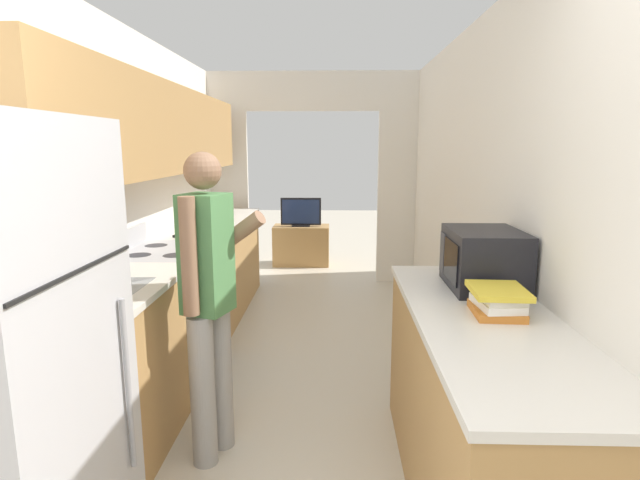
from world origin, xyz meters
name	(u,v)px	position (x,y,z in m)	size (l,w,h in m)	color
wall_left	(115,173)	(-1.18, 2.37, 1.47)	(0.38, 7.47, 2.50)	white
wall_right	(509,218)	(1.26, 1.94, 1.25)	(0.06, 7.47, 2.50)	white
wall_far_with_doorway	(313,164)	(0.00, 5.10, 1.43)	(2.86, 0.06, 2.50)	white
counter_left	(190,290)	(-0.93, 3.07, 0.47)	(0.62, 3.85, 0.93)	#B2844C
counter_right	(481,414)	(0.93, 1.18, 0.47)	(0.62, 1.80, 0.93)	#B2844C
range_oven	(169,312)	(-0.92, 2.50, 0.47)	(0.66, 0.75, 1.07)	#B7B7BC
person	(208,300)	(-0.38, 1.55, 0.87)	(0.52, 0.45, 1.62)	#9E9E9E
microwave	(484,259)	(1.03, 1.62, 1.08)	(0.36, 0.46, 0.30)	black
book_stack	(497,301)	(0.98, 1.20, 0.99)	(0.24, 0.28, 0.12)	#C67028
tv_cabinet	(301,245)	(-0.20, 5.97, 0.28)	(0.78, 0.42, 0.55)	#B2844C
television	(301,212)	(-0.20, 5.93, 0.75)	(0.56, 0.16, 0.40)	black
knife	(180,235)	(-0.99, 3.07, 0.94)	(0.11, 0.29, 0.02)	#B7B7BC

